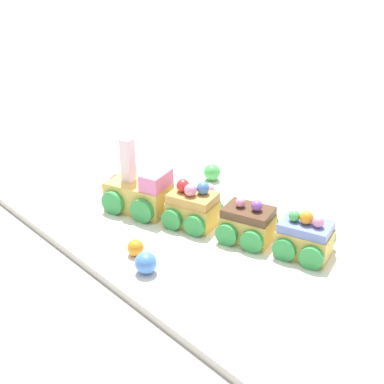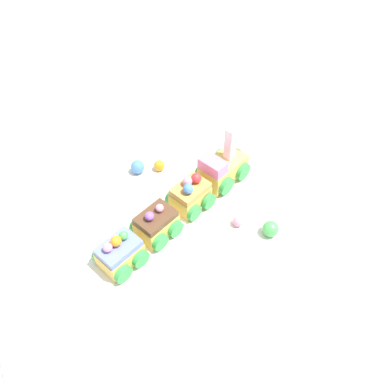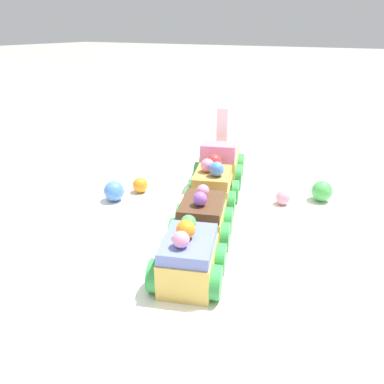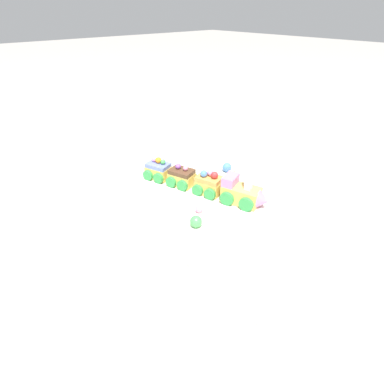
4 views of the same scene
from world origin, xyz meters
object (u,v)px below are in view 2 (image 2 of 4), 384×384
object	(u,v)px
gumball_pink	(238,221)
gumball_green	(271,229)
cake_train_locomotive	(225,166)
cake_car_chocolate	(156,224)
gumball_orange	(161,165)
cake_car_caramel	(190,195)
cake_car_blueberry	(120,253)
gumball_blue	(138,167)

from	to	relation	value
gumball_pink	gumball_green	world-z (taller)	gumball_green
cake_train_locomotive	gumball_pink	world-z (taller)	cake_train_locomotive
cake_car_chocolate	gumball_orange	world-z (taller)	cake_car_chocolate
cake_car_caramel	gumball_green	xyz separation A→B (m)	(0.09, -0.14, -0.01)
gumball_pink	cake_car_blueberry	bearing A→B (deg)	171.85
gumball_green	cake_car_caramel	bearing A→B (deg)	124.90
gumball_pink	cake_car_caramel	bearing A→B (deg)	121.42
cake_car_caramel	gumball_pink	bearing A→B (deg)	-77.09
gumball_pink	gumball_orange	world-z (taller)	gumball_orange
cake_car_caramel	gumball_pink	world-z (taller)	cake_car_caramel
gumball_blue	gumball_orange	world-z (taller)	gumball_blue
cake_train_locomotive	cake_car_caramel	xyz separation A→B (m)	(-0.10, -0.03, -0.00)
gumball_green	gumball_orange	world-z (taller)	gumball_green
cake_car_blueberry	gumball_pink	world-z (taller)	cake_car_blueberry
cake_train_locomotive	gumball_orange	xyz separation A→B (m)	(-0.11, 0.09, -0.02)
cake_train_locomotive	gumball_pink	distance (m)	0.13
cake_car_caramel	cake_car_chocolate	xyz separation A→B (m)	(-0.09, -0.03, -0.00)
cake_car_chocolate	gumball_green	xyz separation A→B (m)	(0.18, -0.11, -0.01)
gumball_green	gumball_pink	bearing A→B (deg)	130.77
cake_train_locomotive	cake_car_chocolate	xyz separation A→B (m)	(-0.19, -0.06, -0.01)
cake_train_locomotive	gumball_green	world-z (taller)	cake_train_locomotive
gumball_green	gumball_orange	xyz separation A→B (m)	(-0.10, 0.26, -0.00)
gumball_pink	cake_car_chocolate	bearing A→B (deg)	157.29
cake_train_locomotive	cake_car_caramel	distance (m)	0.11
cake_car_chocolate	cake_car_caramel	bearing A→B (deg)	-0.01
cake_car_blueberry	gumball_orange	distance (m)	0.24
cake_car_blueberry	gumball_green	distance (m)	0.28
cake_car_blueberry	cake_train_locomotive	bearing A→B (deg)	-0.04
cake_train_locomotive	gumball_blue	world-z (taller)	cake_train_locomotive
cake_train_locomotive	cake_car_caramel	size ratio (longest dim) A/B	1.51
cake_train_locomotive	cake_car_blueberry	world-z (taller)	cake_train_locomotive
cake_car_chocolate	cake_car_blueberry	distance (m)	0.09
cake_car_caramel	gumball_orange	bearing A→B (deg)	74.62
gumball_green	cake_car_chocolate	bearing A→B (deg)	149.80
gumball_orange	cake_car_chocolate	bearing A→B (deg)	-118.55
cake_car_blueberry	gumball_pink	size ratio (longest dim) A/B	4.30
cake_car_blueberry	gumball_blue	world-z (taller)	cake_car_blueberry
cake_car_caramel	gumball_orange	world-z (taller)	cake_car_caramel
cake_car_blueberry	gumball_blue	size ratio (longest dim) A/B	3.02
cake_car_caramel	gumball_green	bearing A→B (deg)	-73.62
cake_car_caramel	gumball_green	size ratio (longest dim) A/B	2.97
cake_train_locomotive	cake_car_chocolate	size ratio (longest dim) A/B	1.51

